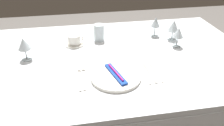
{
  "coord_description": "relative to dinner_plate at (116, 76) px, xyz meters",
  "views": [
    {
      "loc": [
        -0.22,
        -1.19,
        1.44
      ],
      "look_at": [
        -0.04,
        -0.13,
        0.76
      ],
      "focal_mm": 34.74,
      "sensor_mm": 36.0,
      "label": 1
    }
  ],
  "objects": [
    {
      "name": "fork_inner",
      "position": [
        -0.2,
        0.03,
        -0.01
      ],
      "size": [
        0.02,
        0.22,
        0.0
      ],
      "color": "beige",
      "rests_on": "dining_table"
    },
    {
      "name": "dining_table",
      "position": [
        0.04,
        0.25,
        -0.09
      ],
      "size": [
        1.8,
        1.11,
        0.74
      ],
      "color": "white",
      "rests_on": "ground"
    },
    {
      "name": "saucer_left",
      "position": [
        -0.21,
        0.43,
        -0.0
      ],
      "size": [
        0.13,
        0.13,
        0.01
      ],
      "primitive_type": "cylinder",
      "color": "white",
      "rests_on": "dining_table"
    },
    {
      "name": "dinner_plate",
      "position": [
        0.0,
        0.0,
        0.0
      ],
      "size": [
        0.28,
        0.28,
        0.02
      ],
      "primitive_type": "cylinder",
      "color": "white",
      "rests_on": "dining_table"
    },
    {
      "name": "spoon_soup",
      "position": [
        0.17,
        0.05,
        -0.01
      ],
      "size": [
        0.03,
        0.23,
        0.01
      ],
      "color": "beige",
      "rests_on": "dining_table"
    },
    {
      "name": "wine_glass_far",
      "position": [
        -0.51,
        0.29,
        0.09
      ],
      "size": [
        0.08,
        0.08,
        0.14
      ],
      "color": "silver",
      "rests_on": "dining_table"
    },
    {
      "name": "spoon_tea",
      "position": [
        0.23,
        0.05,
        -0.01
      ],
      "size": [
        0.03,
        0.23,
        0.01
      ],
      "color": "beige",
      "rests_on": "dining_table"
    },
    {
      "name": "wine_glass_right",
      "position": [
        0.48,
        0.29,
        0.09
      ],
      "size": [
        0.07,
        0.07,
        0.13
      ],
      "color": "silver",
      "rests_on": "dining_table"
    },
    {
      "name": "coffee_cup_left",
      "position": [
        -0.21,
        0.43,
        0.03
      ],
      "size": [
        0.11,
        0.09,
        0.06
      ],
      "color": "white",
      "rests_on": "saucer_left"
    },
    {
      "name": "spoon_dessert",
      "position": [
        0.2,
        0.04,
        -0.01
      ],
      "size": [
        0.03,
        0.22,
        0.01
      ],
      "color": "beige",
      "rests_on": "dining_table"
    },
    {
      "name": "toothbrush_package",
      "position": [
        0.0,
        0.0,
        0.02
      ],
      "size": [
        0.09,
        0.21,
        0.02
      ],
      "color": "blue",
      "rests_on": "dinner_plate"
    },
    {
      "name": "drink_tumbler",
      "position": [
        -0.03,
        0.48,
        0.05
      ],
      "size": [
        0.08,
        0.08,
        0.12
      ],
      "color": "silver",
      "rests_on": "dining_table"
    },
    {
      "name": "wine_glass_left",
      "position": [
        0.39,
        0.49,
        0.09
      ],
      "size": [
        0.07,
        0.07,
        0.15
      ],
      "color": "silver",
      "rests_on": "dining_table"
    },
    {
      "name": "fork_outer",
      "position": [
        -0.17,
        0.03,
        -0.01
      ],
      "size": [
        0.02,
        0.22,
        0.0
      ],
      "color": "beige",
      "rests_on": "dining_table"
    },
    {
      "name": "wine_glass_centre",
      "position": [
        0.49,
        0.4,
        0.09
      ],
      "size": [
        0.08,
        0.08,
        0.15
      ],
      "color": "silver",
      "rests_on": "dining_table"
    }
  ]
}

